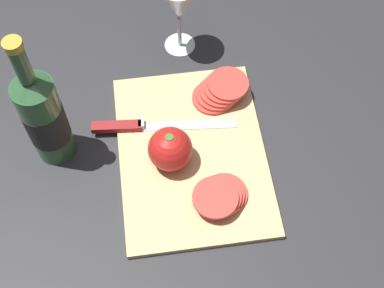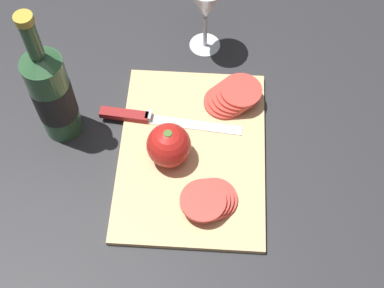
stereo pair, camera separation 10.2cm
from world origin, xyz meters
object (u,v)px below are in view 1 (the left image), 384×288
object	(u,v)px
whole_tomato	(170,149)
tomato_slice_stack_near	(220,196)
wine_bottle	(44,117)
tomato_slice_stack_far	(220,91)
knife	(133,126)
wine_glass	(179,4)

from	to	relation	value
whole_tomato	tomato_slice_stack_near	world-z (taller)	whole_tomato
wine_bottle	tomato_slice_stack_far	distance (m)	0.36
whole_tomato	knife	size ratio (longest dim) A/B	0.30
wine_glass	tomato_slice_stack_far	bearing A→B (deg)	21.71
wine_bottle	knife	bearing A→B (deg)	97.71
wine_bottle	tomato_slice_stack_far	bearing A→B (deg)	102.25
wine_bottle	tomato_slice_stack_near	xyz separation A→B (m)	(0.16, 0.30, -0.09)
knife	tomato_slice_stack_near	world-z (taller)	tomato_slice_stack_near
wine_glass	knife	bearing A→B (deg)	-29.59
wine_glass	tomato_slice_stack_near	xyz separation A→B (m)	(0.40, 0.03, -0.10)
whole_tomato	tomato_slice_stack_far	xyz separation A→B (m)	(-0.14, 0.12, -0.02)
knife	tomato_slice_stack_near	distance (m)	0.23
wine_glass	wine_bottle	bearing A→B (deg)	-49.61
tomato_slice_stack_far	knife	bearing A→B (deg)	-74.08
wine_glass	tomato_slice_stack_near	size ratio (longest dim) A/B	1.65
tomato_slice_stack_near	tomato_slice_stack_far	size ratio (longest dim) A/B	0.90
wine_glass	tomato_slice_stack_near	bearing A→B (deg)	3.75
wine_glass	whole_tomato	xyz separation A→B (m)	(0.30, -0.06, -0.07)
wine_glass	whole_tomato	size ratio (longest dim) A/B	2.04
wine_glass	tomato_slice_stack_near	distance (m)	0.41
wine_bottle	knife	xyz separation A→B (m)	(-0.02, 0.16, -0.10)
whole_tomato	tomato_slice_stack_far	distance (m)	0.18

